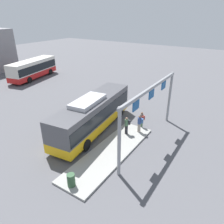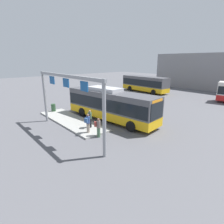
{
  "view_description": "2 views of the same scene",
  "coord_description": "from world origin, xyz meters",
  "px_view_note": "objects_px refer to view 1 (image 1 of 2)",
  "views": [
    {
      "loc": [
        -14.15,
        -11.29,
        10.36
      ],
      "look_at": [
        1.44,
        -1.18,
        1.6
      ],
      "focal_mm": 33.87,
      "sensor_mm": 36.0,
      "label": 1
    },
    {
      "loc": [
        14.29,
        -12.14,
        6.26
      ],
      "look_at": [
        1.69,
        -1.23,
        1.48
      ],
      "focal_mm": 29.15,
      "sensor_mm": 36.0,
      "label": 2
    }
  ],
  "objects_px": {
    "bus_background_right": "(33,68)",
    "person_boarding": "(142,120)",
    "bus_main": "(93,113)",
    "trash_bin": "(71,180)",
    "person_waiting_near": "(140,123)",
    "person_waiting_mid": "(127,125)"
  },
  "relations": [
    {
      "from": "person_boarding",
      "to": "trash_bin",
      "type": "relative_size",
      "value": 1.86
    },
    {
      "from": "bus_background_right",
      "to": "person_boarding",
      "type": "bearing_deg",
      "value": -116.43
    },
    {
      "from": "person_waiting_near",
      "to": "person_waiting_mid",
      "type": "height_order",
      "value": "same"
    },
    {
      "from": "person_boarding",
      "to": "person_waiting_mid",
      "type": "relative_size",
      "value": 1.0
    },
    {
      "from": "bus_main",
      "to": "person_waiting_near",
      "type": "distance_m",
      "value": 4.47
    },
    {
      "from": "person_waiting_near",
      "to": "trash_bin",
      "type": "relative_size",
      "value": 1.86
    },
    {
      "from": "person_waiting_mid",
      "to": "trash_bin",
      "type": "bearing_deg",
      "value": 59.6
    },
    {
      "from": "bus_main",
      "to": "person_boarding",
      "type": "relative_size",
      "value": 6.69
    },
    {
      "from": "bus_main",
      "to": "trash_bin",
      "type": "relative_size",
      "value": 12.41
    },
    {
      "from": "person_waiting_near",
      "to": "trash_bin",
      "type": "xyz_separation_m",
      "value": [
        -8.6,
        0.63,
        -0.44
      ]
    },
    {
      "from": "person_waiting_mid",
      "to": "trash_bin",
      "type": "height_order",
      "value": "person_waiting_mid"
    },
    {
      "from": "bus_background_right",
      "to": "person_boarding",
      "type": "relative_size",
      "value": 5.99
    },
    {
      "from": "bus_background_right",
      "to": "person_waiting_mid",
      "type": "relative_size",
      "value": 5.99
    },
    {
      "from": "bus_background_right",
      "to": "person_waiting_near",
      "type": "height_order",
      "value": "bus_background_right"
    },
    {
      "from": "person_boarding",
      "to": "person_waiting_mid",
      "type": "height_order",
      "value": "person_waiting_mid"
    },
    {
      "from": "bus_background_right",
      "to": "person_waiting_mid",
      "type": "xyz_separation_m",
      "value": [
        -7.81,
        -22.87,
        -0.73
      ]
    },
    {
      "from": "person_boarding",
      "to": "bus_background_right",
      "type": "bearing_deg",
      "value": 17.55
    },
    {
      "from": "trash_bin",
      "to": "person_boarding",
      "type": "bearing_deg",
      "value": -1.95
    },
    {
      "from": "person_waiting_mid",
      "to": "trash_bin",
      "type": "xyz_separation_m",
      "value": [
        -7.66,
        -0.21,
        -0.44
      ]
    },
    {
      "from": "person_waiting_mid",
      "to": "bus_background_right",
      "type": "bearing_deg",
      "value": -50.86
    },
    {
      "from": "person_boarding",
      "to": "person_waiting_near",
      "type": "height_order",
      "value": "person_waiting_near"
    },
    {
      "from": "bus_main",
      "to": "person_waiting_near",
      "type": "bearing_deg",
      "value": -73.41
    }
  ]
}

